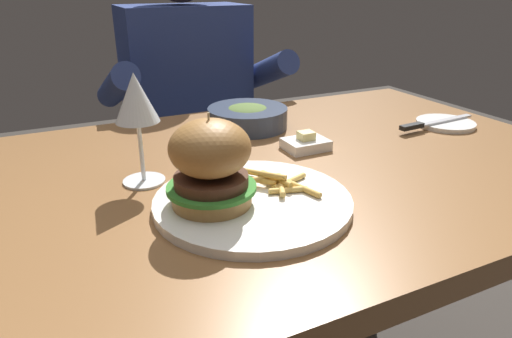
# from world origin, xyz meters

# --- Properties ---
(dining_table) EXTENTS (1.24, 0.77, 0.74)m
(dining_table) POSITION_xyz_m (0.00, 0.00, 0.64)
(dining_table) COLOR brown
(dining_table) RESTS_ON ground
(main_plate) EXTENTS (0.29, 0.29, 0.01)m
(main_plate) POSITION_xyz_m (-0.09, -0.13, 0.75)
(main_plate) COLOR white
(main_plate) RESTS_ON dining_table
(burger_sandwich) EXTENTS (0.13, 0.13, 0.13)m
(burger_sandwich) POSITION_xyz_m (-0.15, -0.12, 0.82)
(burger_sandwich) COLOR #B78447
(burger_sandwich) RESTS_ON main_plate
(fries_pile) EXTENTS (0.11, 0.12, 0.02)m
(fries_pile) POSITION_xyz_m (-0.04, -0.11, 0.76)
(fries_pile) COLOR #EABC5B
(fries_pile) RESTS_ON main_plate
(wine_glass) EXTENTS (0.07, 0.07, 0.18)m
(wine_glass) POSITION_xyz_m (-0.21, 0.03, 0.87)
(wine_glass) COLOR silver
(wine_glass) RESTS_ON dining_table
(bread_plate) EXTENTS (0.13, 0.13, 0.01)m
(bread_plate) POSITION_xyz_m (0.48, 0.04, 0.74)
(bread_plate) COLOR white
(bread_plate) RESTS_ON dining_table
(table_knife) EXTENTS (0.22, 0.03, 0.01)m
(table_knife) POSITION_xyz_m (0.43, 0.03, 0.75)
(table_knife) COLOR silver
(table_knife) RESTS_ON bread_plate
(butter_dish) EXTENTS (0.08, 0.07, 0.04)m
(butter_dish) POSITION_xyz_m (0.11, 0.04, 0.75)
(butter_dish) COLOR white
(butter_dish) RESTS_ON dining_table
(soup_bowl) EXTENTS (0.18, 0.18, 0.05)m
(soup_bowl) POSITION_xyz_m (0.07, 0.22, 0.76)
(soup_bowl) COLOR #2D384C
(soup_bowl) RESTS_ON dining_table
(diner_person) EXTENTS (0.51, 0.36, 1.18)m
(diner_person) POSITION_xyz_m (0.07, 0.66, 0.56)
(diner_person) COLOR #282833
(diner_person) RESTS_ON ground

